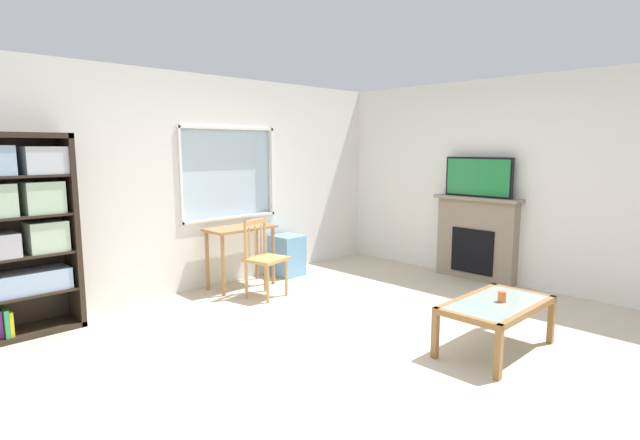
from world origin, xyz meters
TOP-DOWN VIEW (x-y plane):
  - ground at (0.00, 0.00)m, footprint 6.47×6.16m
  - wall_back_with_window at (-0.03, 2.58)m, footprint 5.47×0.15m
  - wall_right at (2.80, 0.00)m, footprint 0.12×5.36m
  - bookshelf at (-2.12, 2.34)m, footprint 0.90×0.38m
  - desk_under_window at (0.22, 2.23)m, footprint 0.85×0.44m
  - wooden_chair at (0.18, 1.72)m, footprint 0.49×0.48m
  - plastic_drawer_unit at (1.02, 2.28)m, footprint 0.35×0.40m
  - fireplace at (2.64, 0.38)m, footprint 0.26×1.16m
  - tv at (2.62, 0.38)m, footprint 0.06×0.91m
  - coffee_table at (0.63, -0.90)m, footprint 1.06×0.60m
  - sippy_cup at (0.66, -0.93)m, footprint 0.07×0.07m

SIDE VIEW (x-z plane):
  - ground at x=0.00m, z-range -0.02..0.00m
  - plastic_drawer_unit at x=1.02m, z-range 0.00..0.55m
  - coffee_table at x=0.63m, z-range 0.15..0.59m
  - wooden_chair at x=0.18m, z-range 0.01..0.91m
  - sippy_cup at x=0.66m, z-range 0.43..0.52m
  - fireplace at x=2.64m, z-range 0.00..1.10m
  - desk_under_window at x=0.22m, z-range 0.24..1.00m
  - bookshelf at x=-2.12m, z-range 0.08..1.94m
  - wall_back_with_window at x=-0.03m, z-range -0.01..2.58m
  - wall_right at x=2.80m, z-range 0.00..2.59m
  - tv at x=2.62m, z-range 1.09..1.60m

